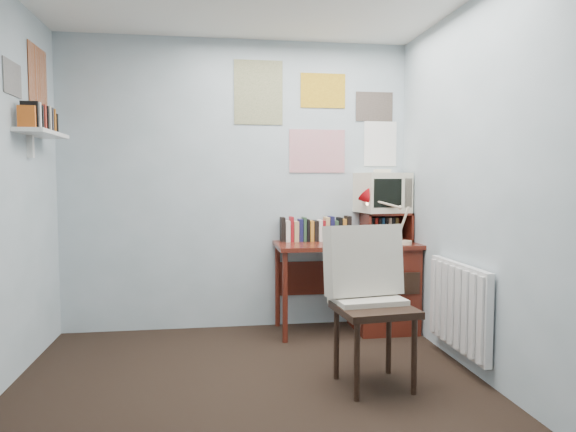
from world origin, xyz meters
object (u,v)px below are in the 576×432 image
at_px(tv_riser, 386,227).
at_px(wall_shelf, 42,133).
at_px(radiator, 459,306).
at_px(desk_lamp, 405,220).
at_px(desk_chair, 374,309).
at_px(crt_tv, 382,191).
at_px(desk, 376,283).

height_order(tv_riser, wall_shelf, wall_shelf).
bearing_deg(radiator, desk_lamp, 97.41).
distance_m(desk_chair, crt_tv, 1.57).
relative_size(tv_riser, crt_tv, 1.00).
distance_m(desk, desk_lamp, 0.61).
xyz_separation_m(desk_lamp, tv_riser, (-0.07, 0.27, -0.08)).
distance_m(desk_chair, wall_shelf, 2.57).
relative_size(crt_tv, wall_shelf, 0.65).
relative_size(desk_chair, desk_lamp, 2.40).
xyz_separation_m(crt_tv, radiator, (0.20, -1.06, -0.78)).
height_order(crt_tv, wall_shelf, wall_shelf).
bearing_deg(wall_shelf, radiator, -10.89).
xyz_separation_m(desk_chair, radiator, (0.69, 0.26, -0.07)).
relative_size(desk_chair, wall_shelf, 1.58).
height_order(desk, desk_chair, desk_chair).
height_order(desk, desk_lamp, desk_lamp).
bearing_deg(radiator, crt_tv, 100.83).
distance_m(radiator, wall_shelf, 3.15).
bearing_deg(desk_chair, crt_tv, 63.50).
bearing_deg(tv_riser, desk_lamp, -75.61).
distance_m(tv_riser, wall_shelf, 2.83).
distance_m(desk_lamp, radiator, 0.94).
height_order(desk_chair, tv_riser, tv_riser).
bearing_deg(desk_lamp, radiator, -101.22).
bearing_deg(crt_tv, wall_shelf, -179.05).
relative_size(desk, desk_chair, 1.23).
height_order(desk_lamp, tv_riser, desk_lamp).
bearing_deg(tv_riser, radiator, -80.72).
distance_m(tv_riser, radiator, 1.15).
height_order(desk_chair, desk_lamp, desk_lamp).
bearing_deg(desk_chair, tv_riser, 61.95).
xyz_separation_m(desk_lamp, radiator, (0.10, -0.77, -0.54)).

